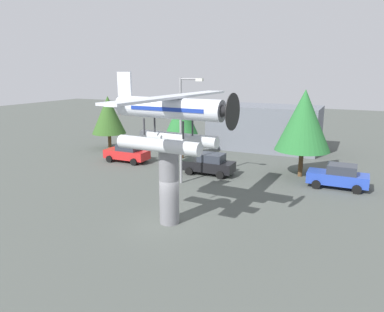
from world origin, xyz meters
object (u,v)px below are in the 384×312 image
Objects in this scene: car_near_red at (127,153)px; car_far_blue at (338,176)px; floatplane_monument at (170,117)px; streetlight_primary at (183,123)px; tree_center_back at (304,120)px; tree_west at (108,115)px; tree_east at (182,116)px; storefront_building at (264,127)px; display_pedestal at (169,186)px; car_mid_black at (209,164)px.

car_far_blue is at bearing 179.96° from car_near_red.
floatplane_monument is at bearing 134.21° from car_near_red.
streetlight_primary reaches higher than tree_center_back.
car_far_blue is at bearing 56.33° from floatplane_monument.
tree_west is at bearing -38.73° from car_near_red.
car_far_blue is (8.05, 10.67, -5.08)m from floatplane_monument.
tree_west is 0.97× the size of tree_east.
car_far_blue is 0.60× the size of tree_center_back.
storefront_building is at bearing -131.72° from car_near_red.
streetlight_primary reaches higher than storefront_building.
tree_center_back is at bearing 67.60° from display_pedestal.
floatplane_monument reaches higher than car_mid_black.
display_pedestal is 13.50m from car_far_blue.
streetlight_primary is at bearing 110.20° from display_pedestal.
tree_center_back reaches higher than storefront_building.
car_far_blue is 15.28m from tree_east.
car_mid_black is at bearing 103.66° from floatplane_monument.
tree_center_back is (5.37, -9.38, 2.21)m from storefront_building.
display_pedestal is 14.87m from car_near_red.
car_mid_black is 8.24m from tree_center_back.
car_far_blue is at bearing -53.63° from storefront_building.
display_pedestal is 15.68m from tree_east.
storefront_building is 16.96m from tree_west.
tree_west is at bearing 175.86° from tree_east.
display_pedestal is at bearing -180.00° from floatplane_monument.
car_far_blue is (8.18, 10.67, -1.26)m from display_pedestal.
floatplane_monument is at bearing 52.98° from car_far_blue.
storefront_building is at bearing -53.63° from car_far_blue.
car_near_red is at bearing -0.04° from car_far_blue.
storefront_building is at bearing 90.44° from display_pedestal.
storefront_building is 1.66× the size of tree_center_back.
streetlight_primary reaches higher than tree_east.
streetlight_primary reaches higher than car_mid_black.
display_pedestal reaches higher than car_near_red.
tree_center_back is (11.52, -1.59, 0.40)m from tree_east.
car_mid_black is at bearing 3.88° from car_far_blue.
car_mid_black is at bearing -97.22° from storefront_building.
tree_west is (-15.33, -7.12, 1.34)m from storefront_building.
tree_east is at bearing 172.13° from tree_center_back.
car_mid_black is 12.19m from storefront_building.
floatplane_monument is 1.76× the size of tree_east.
tree_east reaches higher than car_far_blue.
tree_center_back is (5.07, 12.63, -1.41)m from floatplane_monument.
display_pedestal is 0.75× the size of tree_west.
tree_west is at bearing -155.08° from storefront_building.
tree_west reaches higher than car_near_red.
car_far_blue is (9.87, 0.67, 0.00)m from car_mid_black.
floatplane_monument is 1.33× the size of streetlight_primary.
car_far_blue is 24.21m from tree_west.
car_mid_black is 7.07m from tree_east.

